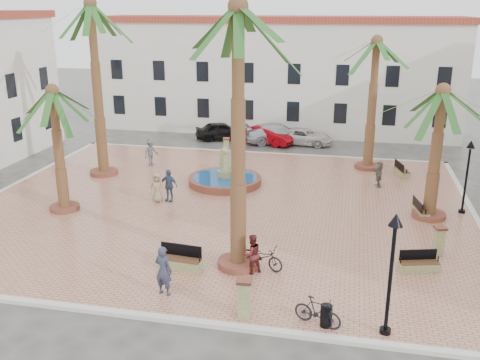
{
  "coord_description": "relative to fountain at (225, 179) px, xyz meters",
  "views": [
    {
      "loc": [
        6.52,
        -26.06,
        10.29
      ],
      "look_at": [
        1.0,
        0.0,
        1.6
      ],
      "focal_mm": 40.0,
      "sensor_mm": 36.0,
      "label": 1
    }
  ],
  "objects": [
    {
      "name": "palm_sw",
      "position": [
        -7.21,
        -5.89,
        5.13
      ],
      "size": [
        4.94,
        4.94,
        6.56
      ],
      "color": "brown",
      "rests_on": "plaza"
    },
    {
      "name": "kerb_n",
      "position": [
        0.66,
        7.53,
        -0.38
      ],
      "size": [
        26.3,
        0.3,
        0.16
      ],
      "primitive_type": "cube",
      "color": "silver",
      "rests_on": "ground"
    },
    {
      "name": "fountain",
      "position": [
        0.0,
        0.0,
        0.0
      ],
      "size": [
        4.35,
        4.35,
        2.25
      ],
      "color": "brown",
      "rests_on": "plaza"
    },
    {
      "name": "cyclist_b",
      "position": [
        3.67,
        -10.7,
        0.51
      ],
      "size": [
        1.01,
        0.98,
        1.64
      ],
      "primitive_type": "imported",
      "rotation": [
        0.0,
        0.0,
        3.82
      ],
      "color": "#591C1D",
      "rests_on": "plaza"
    },
    {
      "name": "car_red",
      "position": [
        0.81,
        10.72,
        0.25
      ],
      "size": [
        4.53,
        3.06,
        1.41
      ],
      "primitive_type": "imported",
      "rotation": [
        0.0,
        0.0,
        1.17
      ],
      "color": "#8D030A",
      "rests_on": "ground"
    },
    {
      "name": "cyclist_a",
      "position": [
        0.82,
        -12.99,
        0.65
      ],
      "size": [
        0.79,
        0.62,
        1.91
      ],
      "primitive_type": "imported",
      "rotation": [
        0.0,
        0.0,
        2.89
      ],
      "color": "#30344D",
      "rests_on": "plaza"
    },
    {
      "name": "car_white",
      "position": [
        3.62,
        11.19,
        0.16
      ],
      "size": [
        4.63,
        2.45,
        1.24
      ],
      "primitive_type": "imported",
      "rotation": [
        0.0,
        0.0,
        1.48
      ],
      "color": "silver",
      "rests_on": "ground"
    },
    {
      "name": "pedestrian_east",
      "position": [
        8.95,
        1.38,
        0.45
      ],
      "size": [
        0.67,
        1.46,
        1.52
      ],
      "primitive_type": "imported",
      "rotation": [
        0.0,
        0.0,
        -1.41
      ],
      "color": "#645E50",
      "rests_on": "plaza"
    },
    {
      "name": "litter_bin",
      "position": [
        6.78,
        -13.87,
        0.08
      ],
      "size": [
        0.4,
        0.4,
        0.77
      ],
      "primitive_type": "cylinder",
      "color": "black",
      "rests_on": "plaza"
    },
    {
      "name": "pedestrian_fountain_a",
      "position": [
        -2.86,
        -3.77,
        0.49
      ],
      "size": [
        0.88,
        0.68,
        1.6
      ],
      "primitive_type": "imported",
      "rotation": [
        0.0,
        0.0,
        0.24
      ],
      "color": "tan",
      "rests_on": "plaza"
    },
    {
      "name": "palm_e",
      "position": [
        11.3,
        -3.06,
        5.22
      ],
      "size": [
        5.42,
        5.42,
        6.74
      ],
      "color": "brown",
      "rests_on": "plaza"
    },
    {
      "name": "pedestrian_fountain_b",
      "position": [
        -2.29,
        -3.51,
        0.58
      ],
      "size": [
        1.1,
        0.59,
        1.78
      ],
      "primitive_type": "imported",
      "rotation": [
        0.0,
        0.0,
        -0.16
      ],
      "color": "#384964",
      "rests_on": "plaza"
    },
    {
      "name": "bench_ne",
      "position": [
        10.47,
        3.9,
        -0.06
      ],
      "size": [
        0.94,
        1.74,
        0.88
      ],
      "rotation": [
        0.0,
        0.0,
        1.85
      ],
      "color": "#8E925B",
      "rests_on": "plaza"
    },
    {
      "name": "palm_s",
      "position": [
        3.02,
        -10.24,
        8.8
      ],
      "size": [
        5.55,
        5.55,
        10.51
      ],
      "color": "brown",
      "rests_on": "plaza"
    },
    {
      "name": "bench_s",
      "position": [
        0.75,
        -10.96,
        -0.03
      ],
      "size": [
        1.91,
        0.73,
        0.98
      ],
      "rotation": [
        0.0,
        0.0,
        -0.09
      ],
      "color": "#8E925B",
      "rests_on": "plaza"
    },
    {
      "name": "bicycle_b",
      "position": [
        6.49,
        -13.87,
        0.2
      ],
      "size": [
        1.73,
        1.01,
        1.01
      ],
      "primitive_type": "imported",
      "rotation": [
        0.0,
        0.0,
        1.23
      ],
      "color": "black",
      "rests_on": "plaza"
    },
    {
      "name": "ground",
      "position": [
        0.66,
        -3.47,
        -0.46
      ],
      "size": [
        120.0,
        120.0,
        0.0
      ],
      "primitive_type": "plane",
      "color": "#56544F",
      "rests_on": "ground"
    },
    {
      "name": "kerb_e",
      "position": [
        13.66,
        -3.47,
        -0.38
      ],
      "size": [
        0.3,
        22.3,
        0.16
      ],
      "primitive_type": "cube",
      "color": "silver",
      "rests_on": "ground"
    },
    {
      "name": "bench_se",
      "position": [
        10.2,
        -9.17,
        -0.06
      ],
      "size": [
        1.69,
        0.91,
        0.85
      ],
      "rotation": [
        0.0,
        0.0,
        0.27
      ],
      "color": "#8E925B",
      "rests_on": "plaza"
    },
    {
      "name": "lamppost_e",
      "position": [
        13.06,
        -2.04,
        2.28
      ],
      "size": [
        0.41,
        0.41,
        3.82
      ],
      "color": "black",
      "rests_on": "plaza"
    },
    {
      "name": "car_black",
      "position": [
        -2.99,
        11.38,
        0.26
      ],
      "size": [
        4.56,
        3.16,
        1.44
      ],
      "primitive_type": "imported",
      "rotation": [
        0.0,
        0.0,
        1.96
      ],
      "color": "black",
      "rests_on": "ground"
    },
    {
      "name": "palm_ne",
      "position": [
        8.4,
        5.1,
        6.9
      ],
      "size": [
        5.45,
        5.45,
        8.49
      ],
      "color": "brown",
      "rests_on": "plaza"
    },
    {
      "name": "bollard_se",
      "position": [
        4.01,
        -13.87,
        0.43
      ],
      "size": [
        0.55,
        0.55,
        1.42
      ],
      "rotation": [
        0.0,
        0.0,
        0.09
      ],
      "color": "#8E925B",
      "rests_on": "plaza"
    },
    {
      "name": "bollard_n",
      "position": [
        -1.36,
        6.1,
        0.37
      ],
      "size": [
        0.53,
        0.53,
        1.3
      ],
      "rotation": [
        0.0,
        0.0,
        0.16
      ],
      "color": "#8E925B",
      "rests_on": "plaza"
    },
    {
      "name": "building_north",
      "position": [
        0.66,
        16.53,
        4.31
      ],
      "size": [
        30.4,
        7.4,
        9.5
      ],
      "color": "white",
      "rests_on": "ground"
    },
    {
      "name": "bench_e",
      "position": [
        10.9,
        -2.93,
        -0.07
      ],
      "size": [
        0.79,
        1.65,
        0.84
      ],
      "rotation": [
        0.0,
        0.0,
        1.77
      ],
      "color": "#8E925B",
      "rests_on": "plaza"
    },
    {
      "name": "palm_nw",
      "position": [
        -7.95,
        0.29,
        8.95
      ],
      "size": [
        5.66,
        5.66,
        10.68
      ],
      "color": "brown",
      "rests_on": "plaza"
    },
    {
      "name": "bicycle_a",
      "position": [
        4.0,
        -10.2,
        0.2
      ],
      "size": [
        2.03,
        1.35,
        1.01
      ],
      "primitive_type": "imported",
      "rotation": [
        0.0,
        0.0,
        1.18
      ],
      "color": "black",
      "rests_on": "plaza"
    },
    {
      "name": "bollard_e",
      "position": [
        11.13,
        -7.54,
        0.38
      ],
      "size": [
        0.57,
        0.57,
        1.32
      ],
      "rotation": [
        0.0,
        0.0,
        0.25
      ],
      "color": "#8E925B",
      "rests_on": "plaza"
    },
    {
      "name": "plaza",
      "position": [
        0.66,
        -3.47,
        -0.38
      ],
      "size": [
        26.0,
        22.0,
        0.15
      ],
      "primitive_type": "cube",
      "color": "tan",
      "rests_on": "ground"
    },
    {
      "name": "kerb_w",
      "position": [
        -12.34,
        -3.47,
        -0.38
      ],
      "size": [
        0.3,
        22.3,
        0.16
      ],
      "primitive_type": "cube",
      "color": "silver",
      "rests_on": "ground"
    },
    {
      "name": "kerb_s",
      "position": [
        0.66,
        -14.47,
        -0.38
      ],
      "size": [
        26.3,
        0.3,
        0.16
      ],
      "primitive_type": "cube",
      "color": "silver",
      "rests_on": "ground"
    },
    {
      "name": "pedestrian_north",
      "position": [
        -5.7,
        2.77,
        0.61
      ],
      "size": [
        1.1,
        1.36,
        1.84
      ],
      "primitive_type": "imported",
      "rotation": [
        0.0,
        0.0,
        1.16
      ],
      "color": "#57585D",
      "rests_on": "plaza"
    },
    {
      "name": "lamppost_s",
      "position": [
        8.7,
        -13.87,
        2.53
      ],
      "size": [
        0.45,
        0.45,
        4.19
      ],
      "color": "black",
      "rests_on": "plaza"
    },
    {
      "name": "car_silver",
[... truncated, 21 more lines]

